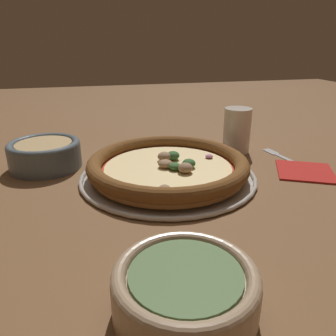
{
  "coord_description": "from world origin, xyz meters",
  "views": [
    {
      "loc": [
        -0.15,
        -0.62,
        0.28
      ],
      "look_at": [
        0.0,
        0.0,
        0.02
      ],
      "focal_mm": 35.0,
      "sensor_mm": 36.0,
      "label": 1
    }
  ],
  "objects_px": {
    "napkin": "(305,171)",
    "drinking_cup": "(237,130)",
    "pizza": "(168,165)",
    "fork": "(286,159)",
    "pizza_tray": "(168,176)",
    "bowl_far": "(185,289)",
    "bowl_near": "(45,153)"
  },
  "relations": [
    {
      "from": "pizza",
      "to": "fork",
      "type": "xyz_separation_m",
      "value": [
        0.31,
        0.04,
        -0.03
      ]
    },
    {
      "from": "pizza",
      "to": "bowl_far",
      "type": "height_order",
      "value": "bowl_far"
    },
    {
      "from": "bowl_far",
      "to": "fork",
      "type": "bearing_deg",
      "value": 46.52
    },
    {
      "from": "pizza_tray",
      "to": "fork",
      "type": "bearing_deg",
      "value": 7.6
    },
    {
      "from": "drinking_cup",
      "to": "fork",
      "type": "xyz_separation_m",
      "value": [
        0.1,
        -0.08,
        -0.06
      ]
    },
    {
      "from": "drinking_cup",
      "to": "napkin",
      "type": "height_order",
      "value": "drinking_cup"
    },
    {
      "from": "bowl_near",
      "to": "fork",
      "type": "height_order",
      "value": "bowl_near"
    },
    {
      "from": "pizza_tray",
      "to": "napkin",
      "type": "xyz_separation_m",
      "value": [
        0.3,
        -0.04,
        -0.0
      ]
    },
    {
      "from": "bowl_near",
      "to": "bowl_far",
      "type": "xyz_separation_m",
      "value": [
        0.19,
        -0.49,
        -0.0
      ]
    },
    {
      "from": "pizza",
      "to": "fork",
      "type": "distance_m",
      "value": 0.31
    },
    {
      "from": "napkin",
      "to": "bowl_near",
      "type": "bearing_deg",
      "value": 163.02
    },
    {
      "from": "fork",
      "to": "bowl_near",
      "type": "bearing_deg",
      "value": 73.57
    },
    {
      "from": "pizza",
      "to": "bowl_far",
      "type": "xyz_separation_m",
      "value": [
        -0.07,
        -0.36,
        0.0
      ]
    },
    {
      "from": "pizza_tray",
      "to": "napkin",
      "type": "relative_size",
      "value": 2.34
    },
    {
      "from": "pizza",
      "to": "drinking_cup",
      "type": "relative_size",
      "value": 2.96
    },
    {
      "from": "bowl_near",
      "to": "napkin",
      "type": "height_order",
      "value": "bowl_near"
    },
    {
      "from": "napkin",
      "to": "pizza",
      "type": "bearing_deg",
      "value": 171.88
    },
    {
      "from": "pizza_tray",
      "to": "fork",
      "type": "distance_m",
      "value": 0.31
    },
    {
      "from": "pizza_tray",
      "to": "bowl_far",
      "type": "relative_size",
      "value": 2.37
    },
    {
      "from": "napkin",
      "to": "drinking_cup",
      "type": "bearing_deg",
      "value": 117.95
    },
    {
      "from": "pizza",
      "to": "fork",
      "type": "bearing_deg",
      "value": 7.63
    },
    {
      "from": "pizza",
      "to": "napkin",
      "type": "distance_m",
      "value": 0.31
    },
    {
      "from": "pizza",
      "to": "napkin",
      "type": "relative_size",
      "value": 2.13
    },
    {
      "from": "pizza_tray",
      "to": "drinking_cup",
      "type": "xyz_separation_m",
      "value": [
        0.21,
        0.13,
        0.05
      ]
    },
    {
      "from": "pizza_tray",
      "to": "bowl_far",
      "type": "height_order",
      "value": "bowl_far"
    },
    {
      "from": "pizza",
      "to": "drinking_cup",
      "type": "xyz_separation_m",
      "value": [
        0.21,
        0.13,
        0.03
      ]
    },
    {
      "from": "drinking_cup",
      "to": "fork",
      "type": "height_order",
      "value": "drinking_cup"
    },
    {
      "from": "napkin",
      "to": "fork",
      "type": "bearing_deg",
      "value": 85.06
    },
    {
      "from": "bowl_far",
      "to": "fork",
      "type": "distance_m",
      "value": 0.55
    },
    {
      "from": "drinking_cup",
      "to": "napkin",
      "type": "relative_size",
      "value": 0.72
    },
    {
      "from": "drinking_cup",
      "to": "pizza",
      "type": "bearing_deg",
      "value": -149.42
    },
    {
      "from": "pizza_tray",
      "to": "pizza",
      "type": "relative_size",
      "value": 1.1
    }
  ]
}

